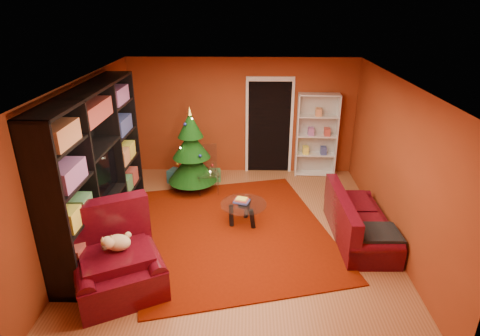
{
  "coord_description": "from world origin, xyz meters",
  "views": [
    {
      "loc": [
        0.15,
        -5.94,
        3.73
      ],
      "look_at": [
        0.0,
        0.4,
        1.05
      ],
      "focal_mm": 30.0,
      "sensor_mm": 36.0,
      "label": 1
    }
  ],
  "objects_px": {
    "media_unit": "(96,168)",
    "armchair": "(117,260)",
    "christmas_tree": "(191,151)",
    "sofa": "(361,217)",
    "coffee_table": "(244,214)",
    "white_bookshelf": "(317,136)",
    "gift_box_red": "(186,168)",
    "rug": "(232,230)",
    "dog": "(118,243)",
    "acrylic_chair": "(207,173)",
    "gift_box_green": "(215,175)",
    "gift_box_teal": "(176,176)"
  },
  "relations": [
    {
      "from": "armchair",
      "to": "sofa",
      "type": "bearing_deg",
      "value": -5.87
    },
    {
      "from": "rug",
      "to": "coffee_table",
      "type": "distance_m",
      "value": 0.36
    },
    {
      "from": "rug",
      "to": "armchair",
      "type": "xyz_separation_m",
      "value": [
        -1.49,
        -1.55,
        0.47
      ]
    },
    {
      "from": "gift_box_green",
      "to": "dog",
      "type": "bearing_deg",
      "value": -105.52
    },
    {
      "from": "rug",
      "to": "coffee_table",
      "type": "bearing_deg",
      "value": 50.1
    },
    {
      "from": "christmas_tree",
      "to": "gift_box_green",
      "type": "height_order",
      "value": "christmas_tree"
    },
    {
      "from": "rug",
      "to": "sofa",
      "type": "bearing_deg",
      "value": -4.35
    },
    {
      "from": "white_bookshelf",
      "to": "acrylic_chair",
      "type": "xyz_separation_m",
      "value": [
        -2.35,
        -1.03,
        -0.48
      ]
    },
    {
      "from": "media_unit",
      "to": "coffee_table",
      "type": "bearing_deg",
      "value": 10.8
    },
    {
      "from": "christmas_tree",
      "to": "white_bookshelf",
      "type": "relative_size",
      "value": 0.94
    },
    {
      "from": "white_bookshelf",
      "to": "christmas_tree",
      "type": "bearing_deg",
      "value": -159.43
    },
    {
      "from": "gift_box_green",
      "to": "gift_box_red",
      "type": "bearing_deg",
      "value": 149.3
    },
    {
      "from": "gift_box_green",
      "to": "acrylic_chair",
      "type": "xyz_separation_m",
      "value": [
        -0.1,
        -0.63,
        0.33
      ]
    },
    {
      "from": "sofa",
      "to": "coffee_table",
      "type": "xyz_separation_m",
      "value": [
        -1.95,
        0.39,
        -0.18
      ]
    },
    {
      "from": "christmas_tree",
      "to": "armchair",
      "type": "distance_m",
      "value": 3.26
    },
    {
      "from": "gift_box_teal",
      "to": "gift_box_green",
      "type": "distance_m",
      "value": 0.86
    },
    {
      "from": "gift_box_red",
      "to": "dog",
      "type": "distance_m",
      "value": 4.06
    },
    {
      "from": "rug",
      "to": "dog",
      "type": "distance_m",
      "value": 2.2
    },
    {
      "from": "white_bookshelf",
      "to": "sofa",
      "type": "relative_size",
      "value": 1.03
    },
    {
      "from": "christmas_tree",
      "to": "sofa",
      "type": "distance_m",
      "value": 3.56
    },
    {
      "from": "media_unit",
      "to": "white_bookshelf",
      "type": "relative_size",
      "value": 1.71
    },
    {
      "from": "media_unit",
      "to": "armchair",
      "type": "distance_m",
      "value": 1.69
    },
    {
      "from": "gift_box_teal",
      "to": "white_bookshelf",
      "type": "relative_size",
      "value": 0.15
    },
    {
      "from": "gift_box_red",
      "to": "acrylic_chair",
      "type": "bearing_deg",
      "value": -59.92
    },
    {
      "from": "dog",
      "to": "coffee_table",
      "type": "height_order",
      "value": "dog"
    },
    {
      "from": "christmas_tree",
      "to": "dog",
      "type": "distance_m",
      "value": 3.17
    },
    {
      "from": "sofa",
      "to": "gift_box_green",
      "type": "bearing_deg",
      "value": 47.82
    },
    {
      "from": "armchair",
      "to": "dog",
      "type": "bearing_deg",
      "value": 45.0
    },
    {
      "from": "acrylic_chair",
      "to": "armchair",
      "type": "bearing_deg",
      "value": -119.66
    },
    {
      "from": "gift_box_teal",
      "to": "armchair",
      "type": "distance_m",
      "value": 3.56
    },
    {
      "from": "gift_box_red",
      "to": "acrylic_chair",
      "type": "relative_size",
      "value": 0.26
    },
    {
      "from": "gift_box_green",
      "to": "coffee_table",
      "type": "xyz_separation_m",
      "value": [
        0.66,
        -1.88,
        0.09
      ]
    },
    {
      "from": "gift_box_green",
      "to": "acrylic_chair",
      "type": "relative_size",
      "value": 0.27
    },
    {
      "from": "dog",
      "to": "sofa",
      "type": "relative_size",
      "value": 0.22
    },
    {
      "from": "armchair",
      "to": "coffee_table",
      "type": "bearing_deg",
      "value": 19.84
    },
    {
      "from": "acrylic_chair",
      "to": "gift_box_red",
      "type": "bearing_deg",
      "value": 107.3
    },
    {
      "from": "gift_box_green",
      "to": "white_bookshelf",
      "type": "distance_m",
      "value": 2.42
    },
    {
      "from": "christmas_tree",
      "to": "dog",
      "type": "bearing_deg",
      "value": -100.38
    },
    {
      "from": "christmas_tree",
      "to": "sofa",
      "type": "bearing_deg",
      "value": -30.45
    },
    {
      "from": "media_unit",
      "to": "gift_box_red",
      "type": "bearing_deg",
      "value": 70.74
    },
    {
      "from": "rug",
      "to": "acrylic_chair",
      "type": "relative_size",
      "value": 4.12
    },
    {
      "from": "white_bookshelf",
      "to": "dog",
      "type": "height_order",
      "value": "white_bookshelf"
    },
    {
      "from": "rug",
      "to": "dog",
      "type": "xyz_separation_m",
      "value": [
        -1.47,
        -1.49,
        0.7
      ]
    },
    {
      "from": "gift_box_teal",
      "to": "dog",
      "type": "bearing_deg",
      "value": -92.32
    },
    {
      "from": "acrylic_chair",
      "to": "media_unit",
      "type": "bearing_deg",
      "value": -145.95
    },
    {
      "from": "coffee_table",
      "to": "acrylic_chair",
      "type": "height_order",
      "value": "acrylic_chair"
    },
    {
      "from": "rug",
      "to": "sofa",
      "type": "xyz_separation_m",
      "value": [
        2.14,
        -0.16,
        0.39
      ]
    },
    {
      "from": "white_bookshelf",
      "to": "gift_box_green",
      "type": "bearing_deg",
      "value": -167.53
    },
    {
      "from": "christmas_tree",
      "to": "gift_box_teal",
      "type": "height_order",
      "value": "christmas_tree"
    },
    {
      "from": "gift_box_red",
      "to": "sofa",
      "type": "bearing_deg",
      "value": -38.97
    }
  ]
}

